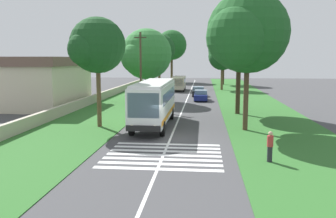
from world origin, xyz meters
name	(u,v)px	position (x,y,z in m)	size (l,w,h in m)	color
ground	(171,138)	(0.00, 0.00, 0.00)	(160.00, 160.00, 0.00)	#424244
grass_verge_left	(112,108)	(15.00, 8.20, 0.02)	(120.00, 8.00, 0.04)	#2D6628
grass_verge_right	(257,110)	(15.00, -8.20, 0.02)	(120.00, 8.00, 0.04)	#2D6628
centre_line	(183,109)	(15.00, 0.00, 0.00)	(110.00, 0.16, 0.01)	silver
coach_bus	(154,101)	(4.63, 1.80, 2.15)	(11.16, 2.62, 3.73)	white
zebra_crossing	(163,155)	(-4.49, 0.00, 0.00)	(5.85, 6.80, 0.01)	silver
trailing_car_0	(201,96)	(23.51, -1.92, 0.67)	(4.30, 1.78, 1.43)	navy
trailing_car_1	(198,92)	(29.36, -1.50, 0.67)	(4.30, 1.78, 1.43)	black
trailing_minibus_0	(179,82)	(37.71, 2.05, 1.55)	(6.00, 2.14, 2.53)	#BFB299
roadside_tree_left_0	(159,51)	(43.01, 6.27, 7.09)	(7.52, 5.96, 10.24)	brown
roadside_tree_left_1	(97,47)	(3.90, 6.37, 6.56)	(5.46, 4.53, 8.93)	brown
roadside_tree_left_2	(171,46)	(61.62, 5.68, 8.58)	(9.00, 7.19, 12.33)	#4C3826
roadside_tree_left_3	(146,55)	(21.75, 5.27, 6.02)	(7.89, 6.56, 9.45)	#4C3826
roadside_tree_right_0	(222,57)	(40.37, -5.40, 5.87)	(6.20, 4.97, 8.48)	brown
roadside_tree_right_1	(223,51)	(53.68, -6.28, 7.24)	(7.56, 6.53, 10.64)	#3D2D1E
roadside_tree_right_2	(245,35)	(3.57, -5.41, 7.42)	(8.02, 6.33, 10.73)	#4C3826
roadside_tree_right_3	(238,44)	(12.00, -5.62, 7.10)	(7.13, 5.81, 10.15)	#3D2D1E
utility_pole	(141,69)	(16.07, 4.95, 4.47)	(0.24, 1.40, 8.56)	#473828
roadside_wall	(96,98)	(20.00, 11.60, 0.56)	(70.00, 0.40, 1.03)	#B2A893
roadside_building	(43,81)	(15.79, 16.58, 2.96)	(13.02, 8.23, 5.82)	beige
pedestrian	(270,146)	(-5.38, -5.95, 0.91)	(0.34, 0.34, 1.69)	#26262D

